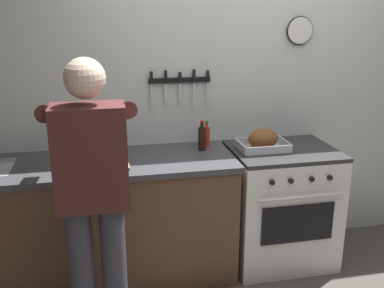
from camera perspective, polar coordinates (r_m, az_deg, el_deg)
The scene contains 9 objects.
wall_back at distance 3.46m, azimuth 6.40°, elevation 7.27°, with size 6.00×0.13×2.60m.
counter_block at distance 3.22m, azimuth -13.28°, elevation -9.76°, with size 2.03×0.65×0.90m.
stove at distance 3.46m, azimuth 11.29°, elevation -7.72°, with size 0.76×0.67×0.90m.
person_cook at distance 2.46m, azimuth -12.70°, elevation -5.66°, with size 0.51×0.63×1.66m.
roasting_pan at distance 3.22m, azimuth 9.14°, elevation 0.37°, with size 0.35×0.26×0.16m.
cutting_board at distance 2.94m, azimuth -11.67°, elevation -2.66°, with size 0.36×0.24×0.02m, color tan.
bottle_soy_sauce at distance 3.18m, azimuth 1.29°, elevation 0.78°, with size 0.06×0.06×0.22m.
bottle_dish_soap at distance 3.15m, azimuth -11.22°, elevation 0.27°, with size 0.07×0.07×0.22m.
bottle_hot_sauce at distance 3.27m, azimuth 1.89°, elevation 1.02°, with size 0.05×0.05×0.20m.
Camera 1 is at (-1.07, -1.89, 1.89)m, focal length 41.32 mm.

